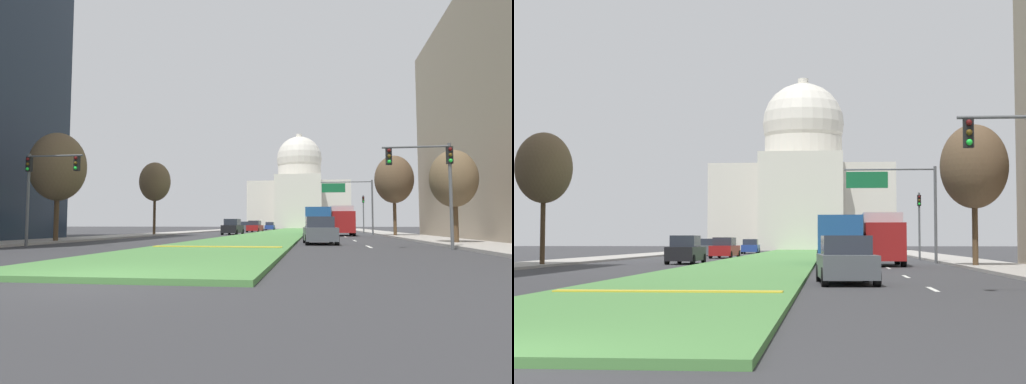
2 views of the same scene
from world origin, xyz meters
TOP-DOWN VIEW (x-y plane):
  - ground_plane at (0.00, 60.90)m, footprint 267.98×267.98m
  - grass_median at (0.00, 54.81)m, footprint 6.96×109.63m
  - median_curb_nose at (0.00, 11.92)m, footprint 6.26×0.50m
  - lane_dashes_right at (7.61, 39.45)m, footprint 0.16×47.69m
  - sidewalk_left at (-13.74, 48.72)m, footprint 4.00×109.63m
  - sidewalk_right at (13.74, 48.72)m, footprint 4.00×109.63m
  - capitol_building at (0.00, 121.04)m, footprint 29.00×24.62m
  - traffic_light_near_left at (-10.39, 13.57)m, footprint 3.34×0.35m
  - traffic_light_near_right at (10.39, 13.43)m, footprint 3.34×0.35m
  - traffic_light_far_right at (11.24, 51.89)m, footprint 0.28×0.35m
  - overhead_guide_sign at (9.11, 44.01)m, footprint 6.16×0.20m
  - street_tree_left_near at (-12.31, 17.99)m, footprint 3.64×3.64m
  - street_tree_right_near at (13.08, 19.04)m, footprint 2.80×2.80m
  - street_tree_left_mid at (-12.30, 35.50)m, footprint 3.32×3.32m
  - street_tree_right_mid at (12.51, 35.70)m, footprint 3.80×3.80m
  - sedan_lead_stopped at (4.96, 18.71)m, footprint 2.22×4.31m
  - sedan_midblock at (-4.97, 41.53)m, footprint 2.06×4.30m
  - sedan_distant at (-4.65, 58.16)m, footprint 2.20×4.66m
  - sedan_far_horizon at (-7.77, 68.63)m, footprint 1.99×4.21m
  - sedan_very_far at (-4.69, 80.78)m, footprint 1.99×4.30m
  - box_truck_delivery at (7.57, 39.06)m, footprint 2.40×6.40m
  - city_bus at (4.97, 39.80)m, footprint 2.62×11.00m

SIDE VIEW (x-z plane):
  - ground_plane at x=0.00m, z-range 0.00..0.00m
  - lane_dashes_right at x=7.61m, z-range 0.00..0.01m
  - grass_median at x=0.00m, z-range 0.00..0.14m
  - sidewalk_left at x=-13.74m, z-range 0.00..0.15m
  - sidewalk_right at x=13.74m, z-range 0.00..0.15m
  - median_curb_nose at x=0.00m, z-range 0.14..0.18m
  - sedan_very_far at x=-4.69m, z-range -0.05..1.62m
  - sedan_far_horizon at x=-7.77m, z-range -0.05..1.64m
  - sedan_lead_stopped at x=4.96m, z-range -0.05..1.65m
  - sedan_distant at x=-4.65m, z-range -0.06..1.72m
  - sedan_midblock at x=-4.97m, z-range -0.07..1.78m
  - box_truck_delivery at x=7.57m, z-range 0.08..3.28m
  - city_bus at x=4.97m, z-range 0.29..3.24m
  - traffic_light_far_right at x=11.24m, z-range 0.71..5.91m
  - traffic_light_near_left at x=-10.39m, z-range 1.20..6.40m
  - traffic_light_near_right at x=10.39m, z-range 1.20..6.40m
  - street_tree_right_near at x=13.08m, z-range 1.09..6.86m
  - overhead_guide_sign at x=9.11m, z-range 1.42..7.92m
  - street_tree_left_near at x=-12.31m, z-range 1.38..8.72m
  - street_tree_right_mid at x=12.51m, z-range 1.64..9.71m
  - street_tree_left_mid at x=-12.30m, z-range 1.82..9.67m
  - capitol_building at x=0.00m, z-range -3.92..24.71m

